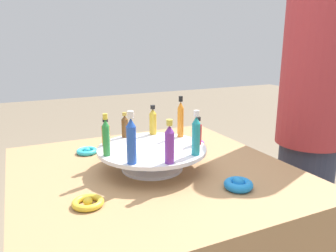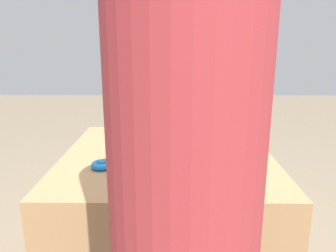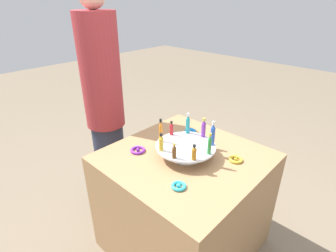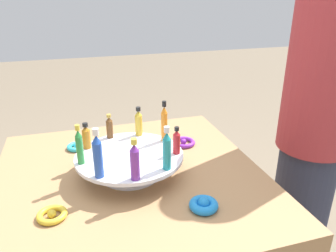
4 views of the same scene
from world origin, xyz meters
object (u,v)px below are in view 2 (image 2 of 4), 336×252
Objects in this scene: display_stand at (167,142)px; ribbon_bow_purple at (213,175)px; bottle_brown at (202,125)px; bottle_red at (157,137)px; bottle_amber at (187,120)px; bottle_green at (164,115)px; bottle_gold at (202,130)px; ribbon_bow_blue at (102,165)px; bottle_teal at (135,128)px; ribbon_bow_teal at (219,140)px; ribbon_bow_gold at (135,135)px; person_figure at (185,229)px; bottle_blue at (143,115)px; bottle_purple at (131,123)px; bottle_orange at (185,130)px.

display_stand is 3.84× the size of ribbon_bow_purple.
bottle_brown is 0.27m from bottle_red.
bottle_green is (0.10, -0.03, 0.02)m from bottle_amber.
ribbon_bow_blue is (0.39, 0.10, -0.11)m from bottle_gold.
bottle_green is 1.54× the size of ribbon_bow_blue.
bottle_brown is 0.31m from bottle_teal.
bottle_teal is (0.13, 0.09, 0.09)m from display_stand.
bottle_red is 0.44m from ribbon_bow_teal.
display_stand is 3.80× the size of bottle_red.
bottle_teal is (0.27, 0.03, 0.01)m from bottle_gold.
bottle_gold is at bearing 125.94° from bottle_green.
bottle_green reaches higher than ribbon_bow_gold.
bottle_brown is 0.05× the size of person_figure.
bottle_blue is at bearing -44.06° from display_stand.
bottle_amber is 0.20m from bottle_blue.
bottle_purple reaches higher than ribbon_bow_blue.
person_figure is (0.03, 0.62, -0.02)m from bottle_orange.
bottle_blue is 0.09× the size of person_figure.
bottle_orange reaches higher than bottle_red.
bottle_red is at bearing 105.94° from bottle_blue.
display_stand is at bearing -24.06° from bottle_gold.
ribbon_bow_blue reaches higher than ribbon_bow_teal.
person_figure reaches higher than bottle_amber.
ribbon_bow_purple is (-0.29, 0.16, -0.13)m from bottle_teal.
display_stand is 3.92× the size of bottle_brown.
ribbon_bow_blue is at bearing 63.45° from bottle_blue.
bottle_red is at bearing 125.94° from bottle_purple.
bottle_purple is at bearing 65.94° from bottle_blue.
bottle_gold is 0.11m from bottle_brown.
bottle_gold reaches higher than bottle_brown.
bottle_brown is (-0.15, -0.04, 0.07)m from display_stand.
bottle_blue is at bearing 110.49° from ribbon_bow_gold.
ribbon_bow_blue is 0.42m from ribbon_bow_gold.
bottle_blue is (0.26, -0.07, 0.03)m from bottle_brown.
bottle_teal is at bearing 10.80° from person_figure.
bottle_green reaches higher than bottle_purple.
bottle_blue is at bearing -94.06° from bottle_teal.
bottle_brown is 0.11m from bottle_amber.
person_figure is (-0.04, 0.76, 0.07)m from display_stand.
ribbon_bow_blue is at bearing 3.55° from bottle_red.
ribbon_bow_gold is (0.15, -0.09, -0.13)m from bottle_green.
bottle_orange reaches higher than ribbon_bow_teal.
bottle_red is at bearing 145.94° from bottle_teal.
person_figure is (0.12, 0.52, 0.11)m from ribbon_bow_purple.
bottle_teal is at bearing -149.19° from ribbon_bow_blue.
person_figure is at bearing 76.74° from ribbon_bow_purple.
ribbon_bow_purple is (-0.08, 0.37, -0.11)m from bottle_amber.
bottle_green reaches higher than bottle_gold.
bottle_orange is at bearing -5.52° from person_figure.
bottle_amber is 0.11m from bottle_green.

